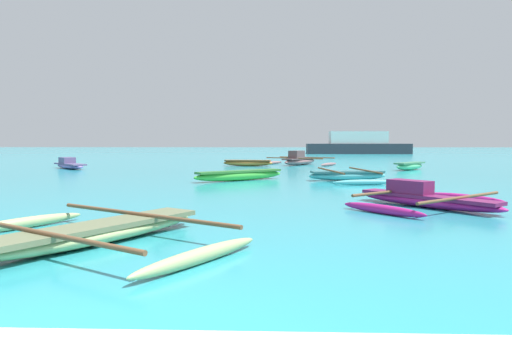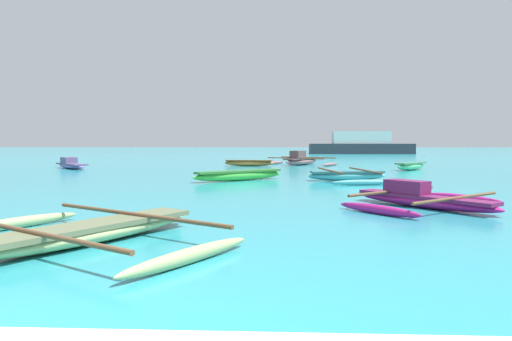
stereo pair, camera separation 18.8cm
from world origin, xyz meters
TOP-DOWN VIEW (x-y plane):
  - moored_boat_0 at (0.31, 15.52)m, footprint 3.54×2.93m
  - moored_boat_1 at (4.55, 15.70)m, footprint 3.16×4.23m
  - moored_boat_2 at (-9.91, 23.10)m, footprint 2.91×2.99m
  - moored_boat_3 at (-1.07, 4.40)m, footprint 4.90×4.27m
  - moored_boat_4 at (9.02, 22.53)m, footprint 2.28×2.40m
  - moored_boat_5 at (3.38, 27.58)m, footprint 4.87×4.20m
  - moored_boat_6 at (5.16, 8.46)m, footprint 4.04×3.84m
  - moored_boat_7 at (0.07, 26.08)m, footprint 3.19×1.08m
  - distant_ferry at (12.30, 55.02)m, footprint 12.72×2.80m

SIDE VIEW (x-z plane):
  - moored_boat_3 at x=-1.07m, z-range -0.01..0.34m
  - moored_boat_6 at x=5.16m, z-range -0.10..0.50m
  - moored_boat_1 at x=4.55m, z-range -0.02..0.42m
  - moored_boat_7 at x=0.07m, z-range 0.02..0.41m
  - moored_boat_2 at x=-9.91m, z-range -0.09..0.54m
  - moored_boat_0 at x=0.31m, z-range 0.02..0.43m
  - moored_boat_4 at x=9.02m, z-range 0.02..0.44m
  - moored_boat_5 at x=3.38m, z-range -0.16..0.79m
  - distant_ferry at x=12.30m, z-range -0.26..2.54m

